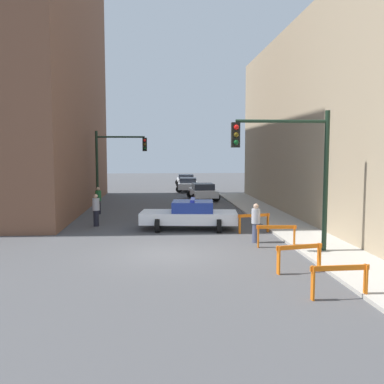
% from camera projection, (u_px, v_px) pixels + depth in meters
% --- Properties ---
extents(ground_plane, '(120.00, 120.00, 0.00)m').
position_uv_depth(ground_plane, '(167.00, 254.00, 15.99)').
color(ground_plane, '#4C4C4F').
extents(sidewalk_right, '(2.40, 44.00, 0.12)m').
position_uv_depth(sidewalk_right, '(328.00, 250.00, 16.46)').
color(sidewalk_right, '#B2ADA3').
rests_on(sidewalk_right, ground_plane).
extents(traffic_light_near, '(3.64, 0.35, 5.20)m').
position_uv_depth(traffic_light_near, '(295.00, 160.00, 15.66)').
color(traffic_light_near, black).
rests_on(traffic_light_near, sidewalk_right).
extents(traffic_light_far, '(3.44, 0.35, 5.20)m').
position_uv_depth(traffic_light_far, '(113.00, 158.00, 28.65)').
color(traffic_light_far, black).
rests_on(traffic_light_far, ground_plane).
extents(police_car, '(4.87, 2.69, 1.52)m').
position_uv_depth(police_car, '(190.00, 215.00, 21.02)').
color(police_car, white).
rests_on(police_car, ground_plane).
extents(parked_car_near, '(2.41, 4.38, 1.31)m').
position_uv_depth(parked_car_near, '(203.00, 191.00, 34.00)').
color(parked_car_near, silver).
rests_on(parked_car_near, ground_plane).
extents(parked_car_mid, '(2.48, 4.42, 1.31)m').
position_uv_depth(parked_car_mid, '(188.00, 184.00, 41.19)').
color(parked_car_mid, silver).
rests_on(parked_car_mid, ground_plane).
extents(parked_car_far, '(2.29, 4.31, 1.31)m').
position_uv_depth(parked_car_far, '(186.00, 180.00, 47.56)').
color(parked_car_far, silver).
rests_on(parked_car_far, ground_plane).
extents(pedestrian_crossing, '(0.51, 0.51, 1.66)m').
position_uv_depth(pedestrian_crossing, '(96.00, 210.00, 21.89)').
color(pedestrian_crossing, black).
rests_on(pedestrian_crossing, ground_plane).
extents(pedestrian_corner, '(0.49, 0.49, 1.66)m').
position_uv_depth(pedestrian_corner, '(98.00, 200.00, 26.21)').
color(pedestrian_corner, black).
rests_on(pedestrian_corner, ground_plane).
extents(pedestrian_sidewalk, '(0.50, 0.50, 1.66)m').
position_uv_depth(pedestrian_sidewalk, '(256.00, 222.00, 17.92)').
color(pedestrian_sidewalk, '#474C66').
rests_on(pedestrian_sidewalk, ground_plane).
extents(barrier_front, '(1.60, 0.22, 0.90)m').
position_uv_depth(barrier_front, '(340.00, 276.00, 11.05)').
color(barrier_front, orange).
rests_on(barrier_front, ground_plane).
extents(barrier_mid, '(1.58, 0.45, 0.90)m').
position_uv_depth(barrier_mid, '(299.00, 254.00, 13.48)').
color(barrier_mid, orange).
rests_on(barrier_mid, ground_plane).
extents(barrier_back, '(1.60, 0.27, 0.90)m').
position_uv_depth(barrier_back, '(276.00, 232.00, 17.02)').
color(barrier_back, orange).
rests_on(barrier_back, ground_plane).
extents(barrier_corner, '(1.58, 0.45, 0.90)m').
position_uv_depth(barrier_corner, '(254.00, 220.00, 20.12)').
color(barrier_corner, orange).
rests_on(barrier_corner, ground_plane).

